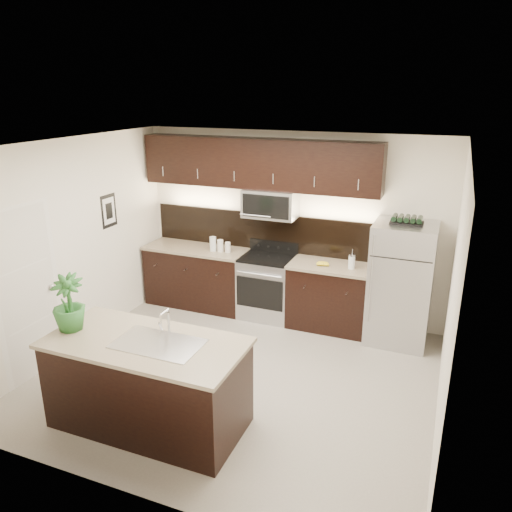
{
  "coord_description": "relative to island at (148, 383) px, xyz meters",
  "views": [
    {
      "loc": [
        2.14,
        -4.72,
        3.27
      ],
      "look_at": [
        0.03,
        0.55,
        1.34
      ],
      "focal_mm": 35.0,
      "sensor_mm": 36.0,
      "label": 1
    }
  ],
  "objects": [
    {
      "name": "french_press",
      "position": [
        1.44,
        2.77,
        0.57
      ],
      "size": [
        0.09,
        0.09,
        0.27
      ],
      "rotation": [
        0.0,
        0.0,
        0.08
      ],
      "color": "silver",
      "rests_on": "counter_run"
    },
    {
      "name": "upper_fixtures",
      "position": [
        0.03,
        2.97,
        1.67
      ],
      "size": [
        3.49,
        0.4,
        1.66
      ],
      "color": "black",
      "rests_on": "counter_run"
    },
    {
      "name": "wine_rack",
      "position": [
        2.1,
        2.76,
        1.21
      ],
      "size": [
        0.4,
        0.25,
        0.1
      ],
      "color": "black",
      "rests_on": "refrigerator"
    },
    {
      "name": "sink_faucet",
      "position": [
        0.15,
        0.01,
        0.48
      ],
      "size": [
        0.84,
        0.5,
        0.28
      ],
      "color": "silver",
      "rests_on": "island"
    },
    {
      "name": "refrigerator",
      "position": [
        2.1,
        2.76,
        0.34
      ],
      "size": [
        0.79,
        0.71,
        1.63
      ],
      "primitive_type": "cube",
      "color": "#B2B2B7",
      "rests_on": "ground"
    },
    {
      "name": "counter_run",
      "position": [
        0.0,
        2.82,
        -0.0
      ],
      "size": [
        3.51,
        0.65,
        0.94
      ],
      "color": "black",
      "rests_on": "ground"
    },
    {
      "name": "island",
      "position": [
        0.0,
        0.0,
        0.0
      ],
      "size": [
        1.96,
        0.96,
        0.94
      ],
      "color": "black",
      "rests_on": "ground"
    },
    {
      "name": "room_walls",
      "position": [
        0.35,
        1.09,
        1.22
      ],
      "size": [
        4.52,
        4.02,
        2.71
      ],
      "color": "silver",
      "rests_on": "ground"
    },
    {
      "name": "ground",
      "position": [
        0.46,
        1.13,
        -0.47
      ],
      "size": [
        4.5,
        4.5,
        0.0
      ],
      "primitive_type": "plane",
      "color": "gray",
      "rests_on": "ground"
    },
    {
      "name": "canisters",
      "position": [
        -0.56,
        2.78,
        0.56
      ],
      "size": [
        0.32,
        0.11,
        0.22
      ],
      "rotation": [
        0.0,
        0.0,
        0.09
      ],
      "color": "silver",
      "rests_on": "counter_run"
    },
    {
      "name": "plant",
      "position": [
        -0.83,
        -0.06,
        0.76
      ],
      "size": [
        0.41,
        0.41,
        0.58
      ],
      "primitive_type": "imported",
      "rotation": [
        0.0,
        0.0,
        0.32
      ],
      "color": "#255D25",
      "rests_on": "island"
    },
    {
      "name": "bananas",
      "position": [
        1.0,
        2.74,
        0.5
      ],
      "size": [
        0.2,
        0.17,
        0.06
      ],
      "primitive_type": "ellipsoid",
      "rotation": [
        0.0,
        0.0,
        0.18
      ],
      "color": "gold",
      "rests_on": "counter_run"
    }
  ]
}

